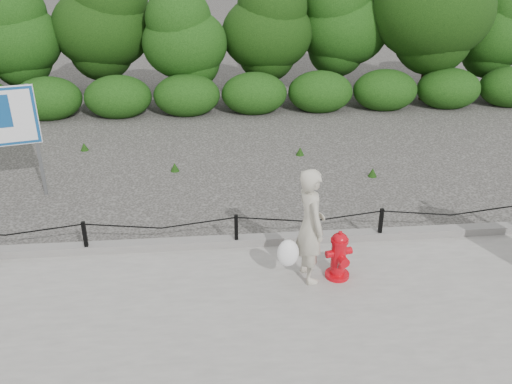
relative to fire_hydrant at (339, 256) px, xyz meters
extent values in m
plane|color=#2D2B28|center=(-1.52, 1.05, -0.47)|extent=(90.00, 90.00, 0.00)
cube|color=gray|center=(-1.52, -0.95, -0.43)|extent=(14.00, 4.00, 0.08)
cube|color=slate|center=(-1.52, 1.10, -0.32)|extent=(14.00, 0.22, 0.14)
cube|color=black|center=(-4.02, 1.05, -0.09)|extent=(0.06, 0.06, 0.60)
cube|color=black|center=(-1.52, 1.05, -0.09)|extent=(0.06, 0.06, 0.60)
cube|color=black|center=(0.98, 1.05, -0.09)|extent=(0.06, 0.06, 0.60)
cylinder|color=black|center=(-5.27, 1.05, 0.13)|extent=(2.50, 0.02, 0.02)
cylinder|color=black|center=(-2.77, 1.05, 0.13)|extent=(2.50, 0.02, 0.02)
cylinder|color=black|center=(-0.27, 1.05, 0.13)|extent=(2.50, 0.02, 0.02)
cylinder|color=black|center=(2.23, 1.05, 0.13)|extent=(2.50, 0.02, 0.02)
cylinder|color=black|center=(-7.52, 10.05, 0.45)|extent=(0.18, 0.18, 1.84)
ellipsoid|color=#255313|center=(-7.52, 10.05, 1.74)|extent=(2.72, 2.35, 2.94)
cylinder|color=black|center=(-5.02, 10.45, 0.56)|extent=(0.18, 0.18, 2.05)
ellipsoid|color=#255313|center=(-5.02, 10.45, 2.00)|extent=(3.03, 2.62, 3.28)
cylinder|color=black|center=(-2.52, 9.65, 0.40)|extent=(0.18, 0.18, 1.73)
ellipsoid|color=#255313|center=(-2.52, 9.65, 1.61)|extent=(2.56, 2.21, 2.76)
cylinder|color=black|center=(-0.02, 10.05, 0.48)|extent=(0.18, 0.18, 1.90)
ellipsoid|color=#255313|center=(-0.02, 10.05, 1.81)|extent=(2.81, 2.43, 3.03)
cylinder|color=black|center=(2.48, 10.45, 0.50)|extent=(0.18, 0.18, 1.94)
ellipsoid|color=#255313|center=(2.48, 10.45, 1.86)|extent=(2.87, 2.48, 3.10)
cylinder|color=black|center=(4.98, 9.65, 0.79)|extent=(0.18, 0.18, 2.52)
ellipsoid|color=#255313|center=(4.98, 9.65, 2.56)|extent=(3.73, 3.23, 4.03)
cylinder|color=black|center=(7.28, 10.05, 0.41)|extent=(0.18, 0.18, 1.75)
ellipsoid|color=#255313|center=(7.28, 10.05, 1.64)|extent=(2.59, 2.24, 2.80)
cylinder|color=red|center=(0.00, 0.01, -0.35)|extent=(0.45, 0.45, 0.06)
cylinder|color=red|center=(0.00, 0.01, -0.04)|extent=(0.28, 0.28, 0.57)
cylinder|color=red|center=(0.00, 0.01, 0.26)|extent=(0.33, 0.33, 0.05)
ellipsoid|color=red|center=(0.00, 0.01, 0.30)|extent=(0.29, 0.29, 0.18)
cylinder|color=red|center=(0.00, 0.01, 0.40)|extent=(0.08, 0.08, 0.05)
cylinder|color=red|center=(-0.16, -0.03, 0.06)|extent=(0.13, 0.14, 0.12)
cylinder|color=red|center=(0.15, 0.04, 0.06)|extent=(0.13, 0.14, 0.12)
cylinder|color=red|center=(0.04, -0.15, -0.01)|extent=(0.18, 0.16, 0.16)
cylinder|color=slate|center=(-0.03, -0.13, -0.09)|extent=(0.01, 0.05, 0.12)
imported|color=#BAB4A0|center=(-0.46, 0.04, 0.53)|extent=(0.55, 0.74, 1.83)
ellipsoid|color=white|center=(-0.81, -0.11, 0.16)|extent=(0.33, 0.26, 0.44)
cube|color=slate|center=(-5.33, 3.59, 0.70)|extent=(0.08, 0.08, 2.33)
camera|label=1|loc=(-1.91, -6.88, 4.52)|focal=38.00mm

